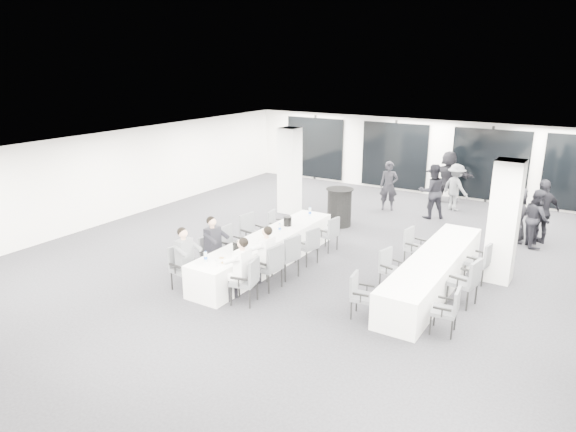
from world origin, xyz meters
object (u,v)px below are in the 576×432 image
at_px(chair_main_right_second, 271,264).
at_px(chair_main_right_mid, 288,254).
at_px(banquet_table_main, 267,251).
at_px(chair_main_left_near, 182,265).
at_px(chair_main_right_fourth, 309,244).
at_px(chair_side_left_far, 413,244).
at_px(chair_main_left_far, 275,224).
at_px(standing_guest_f, 448,173).
at_px(chair_main_left_mid, 230,243).
at_px(chair_main_left_second, 211,253).
at_px(cocktail_table, 339,207).
at_px(chair_side_right_far, 482,260).
at_px(chair_main_left_fourth, 251,231).
at_px(standing_guest_a, 389,183).
at_px(standing_guest_e, 518,211).
at_px(chair_side_right_near, 449,308).
at_px(standing_guest_c, 456,184).
at_px(chair_side_left_mid, 390,266).
at_px(standing_guest_b, 432,188).
at_px(chair_main_right_far, 330,232).
at_px(chair_side_left_near, 360,293).
at_px(ice_bucket_near, 237,247).
at_px(chair_side_right_mid, 467,279).
at_px(ice_bucket_far, 288,221).
at_px(standing_guest_d, 543,208).
at_px(standing_guest_h, 537,215).
at_px(banquet_table_side, 433,272).

relative_size(chair_main_right_second, chair_main_right_mid, 1.00).
height_order(banquet_table_main, chair_main_left_near, chair_main_left_near).
xyz_separation_m(chair_main_right_fourth, chair_side_left_far, (2.20, 1.31, 0.00)).
relative_size(chair_main_left_far, standing_guest_f, 0.41).
relative_size(chair_main_left_mid, chair_side_left_far, 1.03).
height_order(chair_main_left_second, chair_main_left_far, chair_main_left_second).
relative_size(cocktail_table, chair_main_left_mid, 1.20).
bearing_deg(chair_main_left_mid, chair_side_right_far, 112.94).
distance_m(chair_main_left_fourth, standing_guest_a, 5.99).
height_order(chair_main_left_second, standing_guest_e, standing_guest_e).
xyz_separation_m(chair_side_right_near, chair_side_right_far, (0.00, 2.71, 0.03)).
bearing_deg(standing_guest_a, chair_side_left_far, -81.93).
distance_m(chair_main_left_second, chair_side_right_near, 5.52).
xyz_separation_m(chair_side_right_near, standing_guest_c, (-2.08, 8.40, 0.38)).
xyz_separation_m(chair_side_left_mid, chair_side_left_far, (-0.01, 1.58, 0.02)).
bearing_deg(chair_main_left_mid, standing_guest_b, 156.89).
height_order(chair_main_right_far, chair_side_left_near, chair_main_right_far).
distance_m(chair_side_left_mid, ice_bucket_near, 3.42).
xyz_separation_m(chair_main_left_mid, chair_main_right_far, (1.66, 2.11, -0.02)).
distance_m(chair_main_right_mid, chair_side_right_mid, 3.93).
bearing_deg(standing_guest_f, chair_main_left_fourth, 71.69).
distance_m(chair_main_right_far, chair_side_left_far, 2.21).
height_order(chair_main_left_mid, chair_main_right_far, chair_main_left_mid).
bearing_deg(chair_side_right_mid, cocktail_table, 63.63).
bearing_deg(chair_side_left_mid, chair_main_left_mid, -64.45).
distance_m(banquet_table_main, chair_main_left_far, 1.84).
bearing_deg(banquet_table_main, chair_side_left_mid, 6.59).
distance_m(chair_main_left_far, chair_main_right_mid, 2.61).
bearing_deg(standing_guest_c, chair_side_left_mid, 124.30).
height_order(chair_main_right_second, standing_guest_e, standing_guest_e).
height_order(chair_side_left_mid, ice_bucket_far, ice_bucket_far).
height_order(banquet_table_main, chair_main_right_far, chair_main_right_far).
distance_m(chair_main_left_fourth, chair_side_left_mid, 3.88).
bearing_deg(chair_main_left_mid, standing_guest_c, 158.19).
bearing_deg(chair_main_right_far, chair_side_right_mid, -99.89).
xyz_separation_m(cocktail_table, standing_guest_d, (5.41, 1.47, 0.44)).
distance_m(chair_main_left_near, chair_main_right_mid, 2.40).
bearing_deg(chair_side_left_far, chair_main_right_mid, -34.91).
bearing_deg(standing_guest_d, standing_guest_b, -60.40).
relative_size(chair_main_left_far, chair_side_right_near, 0.95).
relative_size(standing_guest_b, standing_guest_c, 1.11).
height_order(chair_main_right_fourth, chair_side_left_near, chair_main_right_fourth).
relative_size(chair_main_left_near, chair_main_right_mid, 0.94).
height_order(chair_main_left_second, standing_guest_h, standing_guest_h).
height_order(banquet_table_side, standing_guest_e, standing_guest_e).
relative_size(cocktail_table, chair_side_right_mid, 1.13).
distance_m(chair_main_left_second, standing_guest_h, 8.73).
height_order(chair_side_right_mid, standing_guest_d, standing_guest_d).
bearing_deg(chair_main_right_fourth, banquet_table_side, -71.34).
xyz_separation_m(banquet_table_main, banquet_table_side, (3.86, 0.86, 0.00)).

